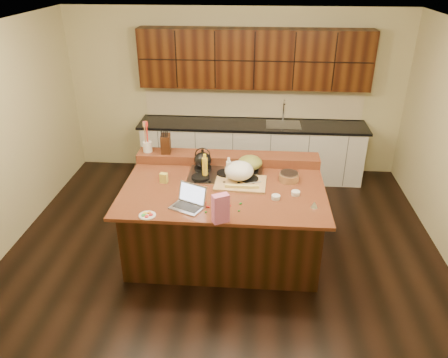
{
  "coord_description": "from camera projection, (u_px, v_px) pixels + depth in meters",
  "views": [
    {
      "loc": [
        0.35,
        -4.56,
        3.37
      ],
      "look_at": [
        0.0,
        0.05,
        1.0
      ],
      "focal_mm": 35.0,
      "sensor_mm": 36.0,
      "label": 1
    }
  ],
  "objects": [
    {
      "name": "gumdrop_6",
      "position": [
        230.0,
        206.0,
        4.78
      ],
      "size": [
        0.02,
        0.02,
        0.02
      ],
      "primitive_type": "ellipsoid",
      "color": "red",
      "rests_on": "island"
    },
    {
      "name": "wooden_tray",
      "position": [
        239.0,
        174.0,
        5.26
      ],
      "size": [
        0.63,
        0.5,
        0.25
      ],
      "rotation": [
        0.0,
        0.0,
        -0.06
      ],
      "color": "tan",
      "rests_on": "island"
    },
    {
      "name": "gumdrop_0",
      "position": [
        205.0,
        202.0,
        4.84
      ],
      "size": [
        0.02,
        0.02,
        0.02
      ],
      "primitive_type": "ellipsoid",
      "color": "red",
      "rests_on": "island"
    },
    {
      "name": "ramekin_c",
      "position": [
        289.0,
        174.0,
        5.45
      ],
      "size": [
        0.13,
        0.13,
        0.04
      ],
      "primitive_type": "cylinder",
      "rotation": [
        0.0,
        0.0,
        0.44
      ],
      "color": "white",
      "rests_on": "island"
    },
    {
      "name": "package_box",
      "position": [
        164.0,
        178.0,
        5.26
      ],
      "size": [
        0.1,
        0.08,
        0.12
      ],
      "primitive_type": "cube",
      "rotation": [
        0.0,
        0.0,
        -0.17
      ],
      "color": "#D2C74A",
      "rests_on": "island"
    },
    {
      "name": "gumdrop_3",
      "position": [
        239.0,
        211.0,
        4.68
      ],
      "size": [
        0.02,
        0.02,
        0.02
      ],
      "primitive_type": "ellipsoid",
      "color": "#198C26",
      "rests_on": "island"
    },
    {
      "name": "room",
      "position": [
        224.0,
        154.0,
        4.99
      ],
      "size": [
        5.52,
        5.02,
        2.72
      ],
      "color": "black",
      "rests_on": "ground"
    },
    {
      "name": "back_ledge",
      "position": [
        228.0,
        158.0,
        5.78
      ],
      "size": [
        2.4,
        0.3,
        0.12
      ],
      "primitive_type": "cube",
      "color": "black",
      "rests_on": "island"
    },
    {
      "name": "oil_bottle",
      "position": [
        205.0,
        168.0,
        5.34
      ],
      "size": [
        0.09,
        0.09,
        0.27
      ],
      "primitive_type": "cylinder",
      "rotation": [
        0.0,
        0.0,
        -0.28
      ],
      "color": "gold",
      "rests_on": "island"
    },
    {
      "name": "strainer_bowl",
      "position": [
        289.0,
        177.0,
        5.31
      ],
      "size": [
        0.3,
        0.3,
        0.09
      ],
      "primitive_type": "cylinder",
      "rotation": [
        0.0,
        0.0,
        -0.31
      ],
      "color": "#996B3F",
      "rests_on": "island"
    },
    {
      "name": "green_bowl",
      "position": [
        250.0,
        163.0,
        5.49
      ],
      "size": [
        0.39,
        0.39,
        0.17
      ],
      "primitive_type": "ellipsoid",
      "rotation": [
        0.0,
        0.0,
        -0.33
      ],
      "color": "olive",
      "rests_on": "cooktop"
    },
    {
      "name": "gumdrop_7",
      "position": [
        240.0,
        204.0,
        4.82
      ],
      "size": [
        0.02,
        0.02,
        0.02
      ],
      "primitive_type": "ellipsoid",
      "color": "#198C26",
      "rests_on": "island"
    },
    {
      "name": "kitchen_timer",
      "position": [
        314.0,
        204.0,
        4.75
      ],
      "size": [
        0.08,
        0.08,
        0.07
      ],
      "primitive_type": "cone",
      "rotation": [
        0.0,
        0.0,
        0.06
      ],
      "color": "silver",
      "rests_on": "island"
    },
    {
      "name": "gumdrop_12",
      "position": [
        226.0,
        204.0,
        4.81
      ],
      "size": [
        0.02,
        0.02,
        0.02
      ],
      "primitive_type": "ellipsoid",
      "color": "red",
      "rests_on": "island"
    },
    {
      "name": "pink_bag",
      "position": [
        221.0,
        208.0,
        4.44
      ],
      "size": [
        0.19,
        0.16,
        0.31
      ],
      "primitive_type": "cube",
      "rotation": [
        0.0,
        0.0,
        0.49
      ],
      "color": "pink",
      "rests_on": "island"
    },
    {
      "name": "gumdrop_14",
      "position": [
        209.0,
        207.0,
        4.75
      ],
      "size": [
        0.02,
        0.02,
        0.02
      ],
      "primitive_type": "ellipsoid",
      "color": "red",
      "rests_on": "island"
    },
    {
      "name": "gumdrop_8",
      "position": [
        215.0,
        205.0,
        4.79
      ],
      "size": [
        0.02,
        0.02,
        0.02
      ],
      "primitive_type": "ellipsoid",
      "color": "red",
      "rests_on": "island"
    },
    {
      "name": "ramekin_a",
      "position": [
        276.0,
        197.0,
        4.92
      ],
      "size": [
        0.11,
        0.11,
        0.04
      ],
      "primitive_type": "cylinder",
      "rotation": [
        0.0,
        0.0,
        0.1
      ],
      "color": "white",
      "rests_on": "island"
    },
    {
      "name": "ramekin_b",
      "position": [
        296.0,
        193.0,
        5.01
      ],
      "size": [
        0.1,
        0.1,
        0.04
      ],
      "primitive_type": "cylinder",
      "rotation": [
        0.0,
        0.0,
        0.03
      ],
      "color": "white",
      "rests_on": "island"
    },
    {
      "name": "candy_plate",
      "position": [
        147.0,
        215.0,
        4.61
      ],
      "size": [
        0.23,
        0.23,
        0.01
      ],
      "primitive_type": "cylinder",
      "rotation": [
        0.0,
        0.0,
        0.36
      ],
      "color": "white",
      "rests_on": "island"
    },
    {
      "name": "kettle",
      "position": [
        203.0,
        160.0,
        5.52
      ],
      "size": [
        0.24,
        0.24,
        0.2
      ],
      "primitive_type": "ellipsoid",
      "rotation": [
        0.0,
        0.0,
        0.08
      ],
      "color": "black",
      "rests_on": "cooktop"
    },
    {
      "name": "gumdrop_11",
      "position": [
        218.0,
        213.0,
        4.64
      ],
      "size": [
        0.02,
        0.02,
        0.02
      ],
      "primitive_type": "ellipsoid",
      "color": "#198C26",
      "rests_on": "island"
    },
    {
      "name": "gumdrop_5",
      "position": [
        221.0,
        207.0,
        4.75
      ],
      "size": [
        0.02,
        0.02,
        0.02
      ],
      "primitive_type": "ellipsoid",
      "color": "#198C26",
      "rests_on": "island"
    },
    {
      "name": "gumdrop_1",
      "position": [
        206.0,
        212.0,
        4.66
      ],
      "size": [
        0.02,
        0.02,
        0.02
      ],
      "primitive_type": "ellipsoid",
      "color": "#198C26",
      "rests_on": "island"
    },
    {
      "name": "cooktop",
      "position": [
        226.0,
        175.0,
        5.45
      ],
      "size": [
        0.92,
        0.52,
        0.05
      ],
      "color": "gray",
      "rests_on": "island"
    },
    {
      "name": "gumdrop_2",
      "position": [
        207.0,
        207.0,
        4.76
      ],
      "size": [
        0.02,
        0.02,
        0.02
      ],
      "primitive_type": "ellipsoid",
      "color": "red",
      "rests_on": "island"
    },
    {
      "name": "vinegar_bottle",
      "position": [
        229.0,
        171.0,
        5.29
      ],
      "size": [
        0.07,
        0.07,
        0.25
      ],
      "primitive_type": "cylinder",
      "rotation": [
        0.0,
        0.0,
        -0.09
      ],
      "color": "silver",
      "rests_on": "island"
    },
    {
      "name": "back_counter",
      "position": [
        253.0,
        120.0,
        7.11
      ],
      "size": [
        3.7,
        0.66,
        2.4
      ],
      "color": "silver",
      "rests_on": "ground"
    },
    {
      "name": "island",
      "position": [
        224.0,
        219.0,
        5.39
      ],
      "size": [
        2.4,
        1.6,
        0.92
      ],
      "color": "black",
      "rests_on": "ground"
    },
    {
      "name": "gumdrop_10",
      "position": [
        217.0,
        209.0,
        4.72
      ],
      "size": [
        0.02,
        0.02,
        0.02
      ],
      "primitive_type": "ellipsoid",
      "color": "red",
      "rests_on": "island"
    },
    {
      "name": "laptop",
      "position": [
        189.0,
        201.0,
        4.76
      ],
      "size": [
        0.43,
        0.39,
        0.24
      ],
      "rotation": [
        0.0,
        0.0,
        -0.45
      ],
      "color": "#B7B7BC",
      "rests_on": "island"
    },
    {
      "name": "gumdrop_4",
      "position": [
        225.0,
        208.0,
        4.74
      ],
      "size": [
        0.02,
        0.02,
        0.02
      ],
      "primitive_type": "ellipsoid",
      "color": "red",
      "rests_on": "island"
    },
    {
      "name": "gumdrop_13",
      "position": [
        241.0,
        203.0,
        4.82
      ],
      "size": [
        0.02,
        0.02,
        0.02
      ],
      "primitive_type": "ellipsoid",
      "color": "#198C26",
      "rests_on": "island"
    },
    {
      "name": "gumdrop_9",
      "position": [
        214.0,
        205.0,
        4.79
      ],
      "size": [
        0.02,
        0.02,
        0.02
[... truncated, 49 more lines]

